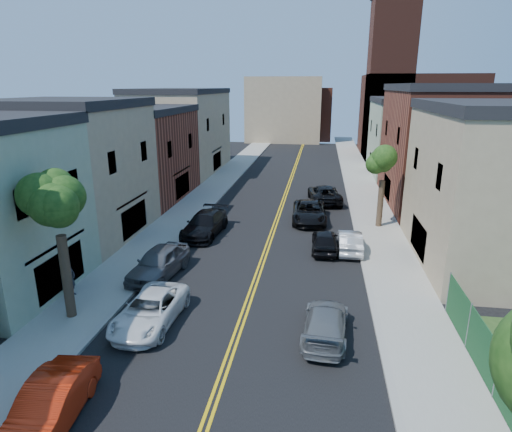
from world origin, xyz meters
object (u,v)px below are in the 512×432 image
at_px(grey_car_left, 159,262).
at_px(silver_car_right, 350,241).
at_px(red_sedan, 50,405).
at_px(black_car_right, 325,240).
at_px(dark_car_right_far, 324,194).
at_px(black_car_left, 205,224).
at_px(black_suv_lane, 309,212).
at_px(white_pickup, 150,310).
at_px(pedestrian_left, 70,279).
at_px(grey_car_right, 325,323).

xyz_separation_m(grey_car_left, silver_car_right, (10.92, 5.59, -0.16)).
xyz_separation_m(red_sedan, black_car_right, (8.67, 16.73, -0.03)).
bearing_deg(dark_car_right_far, black_car_left, 43.21).
bearing_deg(grey_car_left, red_sedan, -79.35).
distance_m(dark_car_right_far, black_suv_lane, 6.27).
relative_size(dark_car_right_far, black_suv_lane, 1.02).
bearing_deg(dark_car_right_far, white_pickup, 63.38).
distance_m(silver_car_right, dark_car_right_far, 12.42).
bearing_deg(silver_car_right, black_car_right, 5.67).
xyz_separation_m(red_sedan, black_suv_lane, (7.46, 23.05, 0.05)).
relative_size(silver_car_right, dark_car_right_far, 0.72).
distance_m(black_car_right, dark_car_right_far, 12.47).
relative_size(dark_car_right_far, pedestrian_left, 3.24).
bearing_deg(black_car_right, grey_car_left, 29.65).
relative_size(black_car_left, grey_car_right, 1.23).
distance_m(white_pickup, grey_car_left, 5.18).
distance_m(white_pickup, pedestrian_left, 5.23).
bearing_deg(grey_car_right, grey_car_left, -23.60).
xyz_separation_m(grey_car_right, pedestrian_left, (-12.76, 1.64, 0.38)).
relative_size(grey_car_right, black_car_right, 1.10).
distance_m(black_car_left, black_car_right, 8.80).
bearing_deg(silver_car_right, grey_car_right, 81.41).
bearing_deg(pedestrian_left, silver_car_right, -56.15).
relative_size(black_car_left, black_suv_lane, 0.99).
relative_size(white_pickup, black_car_left, 0.89).
distance_m(grey_car_right, black_suv_lane, 16.64).
xyz_separation_m(grey_car_right, black_suv_lane, (-1.21, 16.60, 0.12)).
bearing_deg(white_pickup, black_suv_lane, 70.53).
xyz_separation_m(grey_car_left, grey_car_right, (9.30, -4.85, -0.19)).
bearing_deg(dark_car_right_far, grey_car_right, 82.33).
bearing_deg(black_suv_lane, silver_car_right, -67.51).
height_order(red_sedan, silver_car_right, red_sedan).
distance_m(silver_car_right, black_suv_lane, 6.78).
bearing_deg(grey_car_left, black_car_right, 37.77).
relative_size(red_sedan, grey_car_left, 0.90).
bearing_deg(black_car_left, dark_car_right_far, 54.99).
relative_size(black_car_right, pedestrian_left, 2.33).
bearing_deg(black_suv_lane, red_sedan, -110.13).
xyz_separation_m(black_car_left, silver_car_right, (10.21, -1.75, -0.13)).
bearing_deg(black_suv_lane, grey_car_left, -126.74).
height_order(red_sedan, black_car_left, black_car_left).
height_order(silver_car_right, dark_car_right_far, dark_car_right_far).
height_order(black_car_left, grey_car_right, black_car_left).
bearing_deg(white_pickup, black_car_right, 55.17).
relative_size(white_pickup, dark_car_right_far, 0.86).
bearing_deg(grey_car_right, dark_car_right_far, -86.07).
relative_size(black_car_right, silver_car_right, 1.00).
xyz_separation_m(white_pickup, black_car_left, (-0.74, 12.31, 0.12)).
height_order(silver_car_right, pedestrian_left, pedestrian_left).
height_order(red_sedan, dark_car_right_far, dark_car_right_far).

